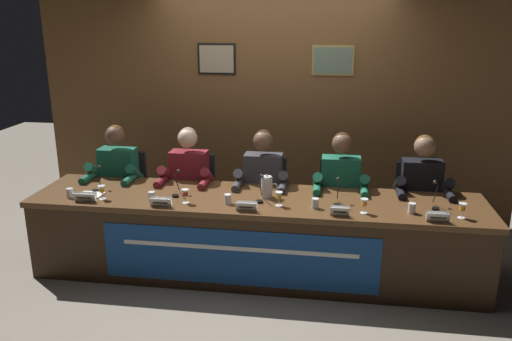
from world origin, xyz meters
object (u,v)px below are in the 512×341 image
chair_far_left (125,197)px  nameplate_center (246,206)px  juice_glass_far_right (462,208)px  chair_center (265,204)px  water_cup_center (228,200)px  nameplate_far_right (438,217)px  panelist_left (187,181)px  juice_glass_center (279,196)px  chair_left (194,200)px  water_pitcher_central (267,187)px  panelist_right (340,188)px  juice_glass_right (364,203)px  panelist_far_left (116,177)px  microphone_far_left (97,183)px  water_cup_far_right (412,209)px  microphone_left (176,187)px  nameplate_right (340,211)px  panelist_far_right (422,192)px  chair_right (339,208)px  document_stack_far_left (91,195)px  microphone_far_right (435,200)px  juice_glass_left (185,194)px  microphone_center (260,193)px  water_cup_left (152,197)px  water_cup_far_left (70,193)px  juice_glass_far_left (102,190)px  conference_table (254,226)px  nameplate_far_left (85,197)px  nameplate_left (161,202)px  chair_far_right (416,212)px  panelist_center (262,184)px  microphone_right (338,196)px

chair_far_left → nameplate_center: 1.74m
juice_glass_far_right → chair_center: bearing=153.6°
water_cup_center → nameplate_far_right: bearing=-5.0°
panelist_left → juice_glass_center: (0.95, -0.58, 0.10)m
chair_left → water_pitcher_central: bearing=-34.7°
chair_far_left → panelist_right: bearing=-5.2°
chair_left → juice_glass_right: 1.89m
chair_center → juice_glass_far_right: chair_center is taller
panelist_far_left → microphone_far_left: 0.43m
juice_glass_far_right → water_cup_far_right: 0.38m
chair_left → microphone_left: microphone_left is taller
microphone_left → chair_center: microphone_left is taller
nameplate_center → nameplate_right: size_ratio=1.15×
chair_left → juice_glass_center: (0.95, -0.77, 0.37)m
juice_glass_right → panelist_far_right: size_ratio=0.10×
chair_right → nameplate_far_right: size_ratio=5.15×
microphone_far_left → document_stack_far_left: size_ratio=1.00×
juice_glass_far_right → juice_glass_right: bearing=-179.5°
nameplate_far_right → microphone_far_right: 0.31m
juice_glass_left → nameplate_far_right: (2.05, -0.11, -0.05)m
panelist_left → juice_glass_center: panelist_left is taller
microphone_center → microphone_far_right: bearing=1.8°
chair_far_left → microphone_far_left: 0.72m
water_cup_left → juice_glass_center: size_ratio=0.69×
water_cup_center → water_cup_far_left: bearing=-177.9°
panelist_far_left → juice_glass_far_right: 3.21m
nameplate_right → microphone_far_right: 0.84m
juice_glass_far_left → water_cup_far_right: 2.62m
juice_glass_far_left → juice_glass_far_right: size_ratio=1.00×
nameplate_center → water_pitcher_central: (0.12, 0.36, 0.05)m
microphone_far_left → juice_glass_right: (2.38, -0.22, 0.01)m
conference_table → nameplate_far_left: nameplate_far_left is taller
microphone_far_left → water_cup_left: bearing=-18.8°
conference_table → water_cup_far_left: size_ratio=46.80×
juice_glass_center → chair_right: bearing=56.3°
panelist_far_left → microphone_far_left: (0.01, -0.42, 0.08)m
juice_glass_far_right → nameplate_left: bearing=-177.6°
microphone_left → chair_right: size_ratio=0.24×
juice_glass_right → chair_far_right: bearing=56.6°
conference_table → microphone_far_left: (-1.46, 0.10, 0.29)m
nameplate_center → nameplate_far_right: same height
panelist_center → panelist_far_right: same height
juice_glass_center → document_stack_far_left: 1.68m
water_cup_left → nameplate_far_right: bearing=-2.8°
water_cup_left → juice_glass_far_right: (2.55, -0.01, 0.05)m
panelist_far_left → chair_right: (2.21, 0.20, -0.28)m
chair_far_right → microphone_right: bearing=-138.9°
water_cup_center → panelist_right: size_ratio=0.07×
water_cup_far_left → nameplate_left: 0.87m
conference_table → water_cup_center: (-0.21, -0.07, 0.25)m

